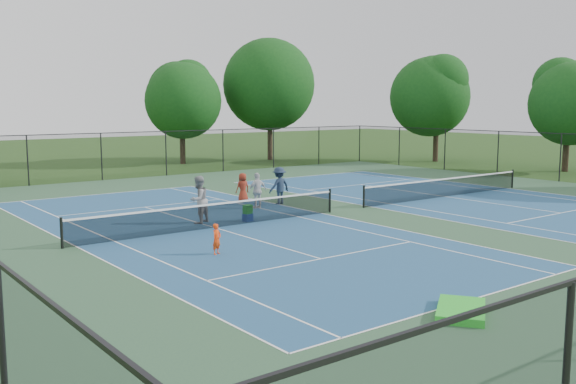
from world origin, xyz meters
TOP-DOWN VIEW (x-y plane):
  - ground at (0.00, 0.00)m, footprint 140.00×140.00m
  - court_pad at (0.00, 0.00)m, footprint 36.00×36.00m
  - tennis_court_left at (-7.00, 0.00)m, footprint 12.00×23.83m
  - tennis_court_right at (7.00, 0.00)m, footprint 12.00×23.83m
  - perimeter_fence at (0.00, 0.00)m, footprint 36.08×36.08m
  - tree_back_c at (5.00, 25.00)m, footprint 6.00×6.00m
  - tree_back_d at (13.00, 24.00)m, footprint 7.80×7.80m
  - tree_side_e at (23.00, 14.00)m, footprint 6.60×6.60m
  - tree_side_f at (24.00, 3.00)m, footprint 5.80×5.80m
  - child_player at (-9.25, -3.86)m, footprint 0.43×0.37m
  - instructor at (-6.99, 1.27)m, footprint 1.16×1.05m
  - bystander_a at (-2.94, 2.93)m, footprint 0.99×0.44m
  - bystander_b at (-1.39, 3.33)m, footprint 1.21×0.76m
  - bystander_c at (-2.43, 4.95)m, footprint 0.73×0.49m
  - ball_crate at (-5.17, 0.44)m, footprint 0.45×0.36m
  - ball_hopper at (-5.17, 0.44)m, footprint 0.38×0.32m
  - green_tarp at (-7.88, -12.42)m, footprint 2.03×1.87m

SIDE VIEW (x-z plane):
  - ground at x=0.00m, z-range 0.00..0.00m
  - court_pad at x=0.00m, z-range 0.00..0.01m
  - tennis_court_left at x=-7.00m, z-range -0.44..0.63m
  - tennis_court_right at x=7.00m, z-range -0.44..0.63m
  - green_tarp at x=-7.88m, z-range 0.01..0.19m
  - ball_crate at x=-5.17m, z-range 0.00..0.32m
  - ball_hopper at x=-5.17m, z-range 0.32..0.68m
  - child_player at x=-9.25m, z-range 0.00..1.01m
  - bystander_c at x=-2.43m, z-range 0.00..1.45m
  - bystander_a at x=-2.94m, z-range 0.00..1.66m
  - bystander_b at x=-1.39m, z-range 0.00..1.80m
  - instructor at x=-6.99m, z-range 0.00..1.94m
  - perimeter_fence at x=0.00m, z-range 0.09..3.11m
  - tree_side_f at x=24.00m, z-range 1.19..9.31m
  - tree_back_c at x=5.00m, z-range 1.28..9.68m
  - tree_side_e at x=23.00m, z-range 1.37..10.25m
  - tree_back_d at x=13.00m, z-range 1.64..12.01m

